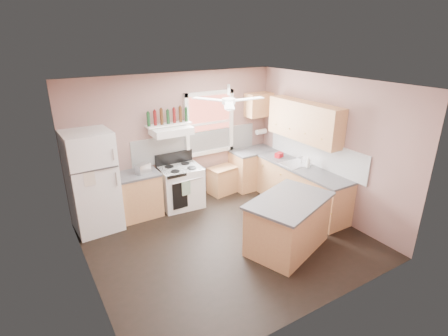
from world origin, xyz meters
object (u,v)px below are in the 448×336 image
stove (181,187)px  island (288,225)px  cart (223,180)px  toaster (143,168)px  refrigerator (92,182)px

stove → island: same height
cart → island: size_ratio=0.45×
cart → island: bearing=-102.7°
toaster → cart: bearing=-21.3°
refrigerator → stove: (1.71, -0.01, -0.50)m
refrigerator → cart: 2.85m
toaster → island: toaster is taller
toaster → island: bearing=-79.2°
toaster → cart: (1.84, 0.09, -0.68)m
toaster → refrigerator: bearing=156.4°
cart → stove: bearing=178.0°
toaster → stove: 0.95m
cart → toaster: bearing=174.9°
cart → island: 2.44m
stove → cart: 1.08m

